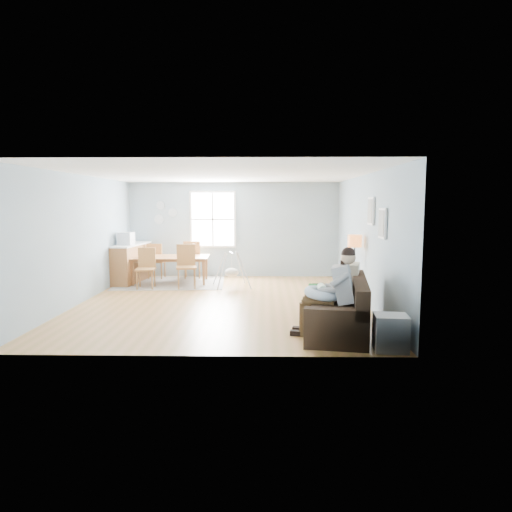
{
  "coord_description": "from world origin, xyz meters",
  "views": [
    {
      "loc": [
        0.9,
        -9.58,
        2.09
      ],
      "look_at": [
        0.71,
        -0.07,
        1.0
      ],
      "focal_mm": 32.0,
      "sensor_mm": 36.0,
      "label": 1
    }
  ],
  "objects_px": {
    "sofa": "(341,313)",
    "baby_swing": "(232,272)",
    "storage_cube": "(390,333)",
    "chair_nw": "(156,259)",
    "counter": "(131,262)",
    "chair_se": "(186,263)",
    "father": "(333,289)",
    "floor_lamp": "(355,247)",
    "dining_table": "(171,270)",
    "toddler": "(336,285)",
    "monitor": "(126,239)",
    "chair_ne": "(192,257)",
    "chair_sw": "(146,265)"
  },
  "relations": [
    {
      "from": "monitor",
      "to": "toddler",
      "type": "bearing_deg",
      "value": -40.74
    },
    {
      "from": "baby_swing",
      "to": "floor_lamp",
      "type": "bearing_deg",
      "value": -31.02
    },
    {
      "from": "sofa",
      "to": "dining_table",
      "type": "xyz_separation_m",
      "value": [
        -3.75,
        4.51,
        0.04
      ]
    },
    {
      "from": "toddler",
      "to": "floor_lamp",
      "type": "bearing_deg",
      "value": 71.3
    },
    {
      "from": "storage_cube",
      "to": "chair_nw",
      "type": "xyz_separation_m",
      "value": [
        -4.84,
        6.15,
        0.31
      ]
    },
    {
      "from": "father",
      "to": "chair_nw",
      "type": "relative_size",
      "value": 1.43
    },
    {
      "from": "storage_cube",
      "to": "sofa",
      "type": "bearing_deg",
      "value": 118.81
    },
    {
      "from": "storage_cube",
      "to": "baby_swing",
      "type": "distance_m",
      "value": 5.59
    },
    {
      "from": "storage_cube",
      "to": "chair_sw",
      "type": "relative_size",
      "value": 0.52
    },
    {
      "from": "toddler",
      "to": "counter",
      "type": "distance_m",
      "value": 6.58
    },
    {
      "from": "chair_nw",
      "to": "monitor",
      "type": "height_order",
      "value": "monitor"
    },
    {
      "from": "sofa",
      "to": "storage_cube",
      "type": "xyz_separation_m",
      "value": [
        0.54,
        -0.99,
        -0.05
      ]
    },
    {
      "from": "chair_se",
      "to": "chair_ne",
      "type": "relative_size",
      "value": 1.02
    },
    {
      "from": "father",
      "to": "chair_ne",
      "type": "distance_m",
      "value": 6.32
    },
    {
      "from": "monitor",
      "to": "baby_swing",
      "type": "xyz_separation_m",
      "value": [
        2.78,
        -0.43,
        -0.8
      ]
    },
    {
      "from": "toddler",
      "to": "chair_sw",
      "type": "bearing_deg",
      "value": 139.28
    },
    {
      "from": "sofa",
      "to": "baby_swing",
      "type": "relative_size",
      "value": 2.19
    },
    {
      "from": "chair_ne",
      "to": "monitor",
      "type": "height_order",
      "value": "monitor"
    },
    {
      "from": "chair_sw",
      "to": "baby_swing",
      "type": "xyz_separation_m",
      "value": [
        2.12,
        0.14,
        -0.18
      ]
    },
    {
      "from": "floor_lamp",
      "to": "storage_cube",
      "type": "height_order",
      "value": "floor_lamp"
    },
    {
      "from": "toddler",
      "to": "storage_cube",
      "type": "bearing_deg",
      "value": -63.74
    },
    {
      "from": "dining_table",
      "to": "monitor",
      "type": "bearing_deg",
      "value": -175.92
    },
    {
      "from": "sofa",
      "to": "counter",
      "type": "relative_size",
      "value": 1.22
    },
    {
      "from": "father",
      "to": "dining_table",
      "type": "distance_m",
      "value": 5.98
    },
    {
      "from": "baby_swing",
      "to": "dining_table",
      "type": "bearing_deg",
      "value": 160.96
    },
    {
      "from": "sofa",
      "to": "counter",
      "type": "xyz_separation_m",
      "value": [
        -4.85,
        4.71,
        0.21
      ]
    },
    {
      "from": "chair_se",
      "to": "baby_swing",
      "type": "relative_size",
      "value": 1.04
    },
    {
      "from": "chair_ne",
      "to": "baby_swing",
      "type": "bearing_deg",
      "value": -46.96
    },
    {
      "from": "father",
      "to": "baby_swing",
      "type": "relative_size",
      "value": 1.36
    },
    {
      "from": "chair_sw",
      "to": "monitor",
      "type": "bearing_deg",
      "value": 139.17
    },
    {
      "from": "counter",
      "to": "chair_se",
      "type": "bearing_deg",
      "value": -27.53
    },
    {
      "from": "floor_lamp",
      "to": "baby_swing",
      "type": "relative_size",
      "value": 1.37
    },
    {
      "from": "dining_table",
      "to": "monitor",
      "type": "distance_m",
      "value": 1.41
    },
    {
      "from": "sofa",
      "to": "chair_ne",
      "type": "bearing_deg",
      "value": 122.21
    },
    {
      "from": "chair_se",
      "to": "chair_ne",
      "type": "height_order",
      "value": "chair_se"
    },
    {
      "from": "father",
      "to": "baby_swing",
      "type": "distance_m",
      "value": 4.64
    },
    {
      "from": "floor_lamp",
      "to": "chair_ne",
      "type": "bearing_deg",
      "value": 143.35
    },
    {
      "from": "storage_cube",
      "to": "monitor",
      "type": "bearing_deg",
      "value": 135.31
    },
    {
      "from": "chair_se",
      "to": "chair_nw",
      "type": "distance_m",
      "value": 1.69
    },
    {
      "from": "chair_sw",
      "to": "storage_cube",
      "type": "bearing_deg",
      "value": -45.19
    },
    {
      "from": "floor_lamp",
      "to": "dining_table",
      "type": "distance_m",
      "value": 5.0
    },
    {
      "from": "chair_se",
      "to": "father",
      "type": "bearing_deg",
      "value": -53.78
    },
    {
      "from": "sofa",
      "to": "chair_se",
      "type": "relative_size",
      "value": 2.11
    },
    {
      "from": "counter",
      "to": "toddler",
      "type": "bearing_deg",
      "value": -43.14
    },
    {
      "from": "sofa",
      "to": "chair_nw",
      "type": "relative_size",
      "value": 2.29
    },
    {
      "from": "chair_sw",
      "to": "floor_lamp",
      "type": "bearing_deg",
      "value": -17.21
    },
    {
      "from": "chair_nw",
      "to": "counter",
      "type": "bearing_deg",
      "value": -140.52
    },
    {
      "from": "floor_lamp",
      "to": "counter",
      "type": "xyz_separation_m",
      "value": [
        -5.5,
        2.42,
        -0.67
      ]
    },
    {
      "from": "floor_lamp",
      "to": "dining_table",
      "type": "bearing_deg",
      "value": 153.22
    },
    {
      "from": "storage_cube",
      "to": "chair_nw",
      "type": "bearing_deg",
      "value": 128.22
    }
  ]
}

